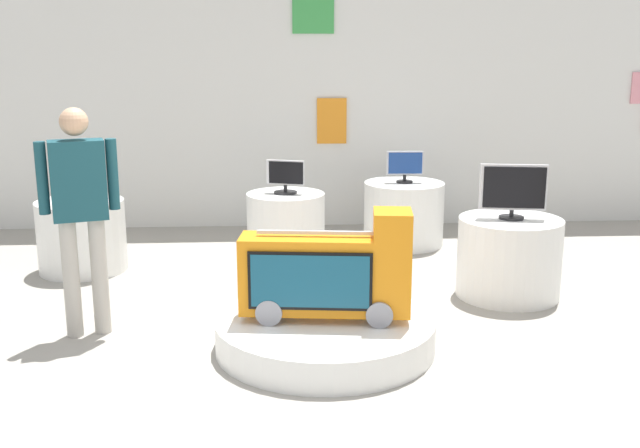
% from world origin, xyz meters
% --- Properties ---
extents(ground_plane, '(30.00, 30.00, 0.00)m').
position_xyz_m(ground_plane, '(0.00, 0.00, 0.00)').
color(ground_plane, '#9E998E').
extents(back_wall_display, '(11.70, 0.13, 2.95)m').
position_xyz_m(back_wall_display, '(-0.01, 4.20, 1.47)').
color(back_wall_display, silver).
rests_on(back_wall_display, ground).
extents(main_display_pedestal, '(1.56, 1.56, 0.22)m').
position_xyz_m(main_display_pedestal, '(0.28, 0.35, 0.11)').
color(main_display_pedestal, white).
rests_on(main_display_pedestal, ground).
extents(novelty_firetruck_tv, '(1.21, 0.47, 0.78)m').
position_xyz_m(novelty_firetruck_tv, '(0.31, 0.34, 0.55)').
color(novelty_firetruck_tv, gray).
rests_on(novelty_firetruck_tv, main_display_pedestal).
extents(display_pedestal_left_rear, '(0.82, 0.82, 0.68)m').
position_xyz_m(display_pedestal_left_rear, '(-1.91, 2.41, 0.34)').
color(display_pedestal_left_rear, white).
rests_on(display_pedestal_left_rear, ground).
extents(tv_on_left_rear, '(0.38, 0.23, 0.32)m').
position_xyz_m(tv_on_left_rear, '(-1.91, 2.41, 0.84)').
color(tv_on_left_rear, black).
rests_on(tv_on_left_rear, display_pedestal_left_rear).
extents(display_pedestal_center_rear, '(0.78, 0.78, 0.68)m').
position_xyz_m(display_pedestal_center_rear, '(0.05, 2.66, 0.34)').
color(display_pedestal_center_rear, white).
rests_on(display_pedestal_center_rear, ground).
extents(tv_on_center_rear, '(0.37, 0.23, 0.33)m').
position_xyz_m(tv_on_center_rear, '(0.05, 2.66, 0.85)').
color(tv_on_center_rear, black).
rests_on(tv_on_center_rear, display_pedestal_center_rear).
extents(display_pedestal_right_rear, '(0.87, 0.87, 0.68)m').
position_xyz_m(display_pedestal_right_rear, '(1.93, 1.42, 0.34)').
color(display_pedestal_right_rear, white).
rests_on(display_pedestal_right_rear, ground).
extents(tv_on_right_rear, '(0.55, 0.21, 0.46)m').
position_xyz_m(tv_on_right_rear, '(1.94, 1.41, 0.93)').
color(tv_on_right_rear, black).
rests_on(tv_on_right_rear, display_pedestal_right_rear).
extents(display_pedestal_far_right, '(0.86, 0.86, 0.68)m').
position_xyz_m(display_pedestal_far_right, '(1.33, 3.20, 0.34)').
color(display_pedestal_far_right, white).
rests_on(display_pedestal_far_right, ground).
extents(tv_on_far_right, '(0.39, 0.18, 0.34)m').
position_xyz_m(tv_on_far_right, '(1.33, 3.19, 0.87)').
color(tv_on_far_right, black).
rests_on(tv_on_far_right, display_pedestal_far_right).
extents(shopper_browsing_near_truck, '(0.54, 0.30, 1.68)m').
position_xyz_m(shopper_browsing_near_truck, '(-1.46, 0.73, 0.99)').
color(shopper_browsing_near_truck, '#B2ADA3').
rests_on(shopper_browsing_near_truck, ground).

